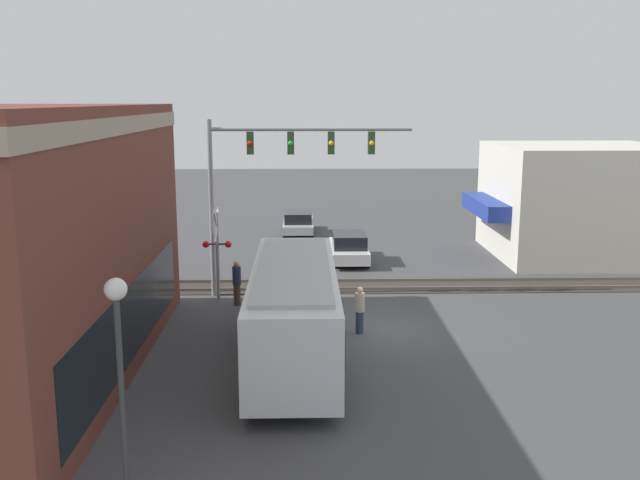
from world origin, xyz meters
TOP-DOWN VIEW (x-y plane):
  - ground_plane at (0.00, 0.00)m, footprint 120.00×120.00m
  - shop_building at (12.09, -11.71)m, footprint 8.11×9.71m
  - city_bus at (-2.96, 2.80)m, footprint 10.11×2.59m
  - traffic_signal_gantry at (4.64, 3.61)m, footprint 0.42×8.22m
  - crossing_signal at (4.10, 5.98)m, footprint 1.41×1.18m
  - streetlamp at (-11.08, 6.05)m, footprint 0.44×0.44m
  - rail_track_near at (6.00, 0.00)m, footprint 2.60×60.00m
  - parked_car_white at (10.84, 0.20)m, footprint 4.49×1.82m
  - parked_car_silver at (18.70, 2.80)m, footprint 4.54×1.82m
  - pedestrian_near_bus at (-0.36, 0.55)m, footprint 0.34×0.34m
  - pedestrian_at_crossing at (3.23, 5.14)m, footprint 0.34×0.34m

SIDE VIEW (x-z plane):
  - ground_plane at x=0.00m, z-range 0.00..0.00m
  - rail_track_near at x=6.00m, z-range -0.05..0.10m
  - parked_car_silver at x=18.70m, z-range -0.04..1.32m
  - parked_car_white at x=10.84m, z-range -0.05..1.43m
  - pedestrian_near_bus at x=-0.36m, z-range 0.01..1.68m
  - pedestrian_at_crossing at x=3.23m, z-range 0.02..1.83m
  - city_bus at x=-2.96m, z-range 0.16..3.21m
  - crossing_signal at x=4.10m, z-range 0.39..4.20m
  - streetlamp at x=-11.08m, z-range 0.46..5.20m
  - shop_building at x=12.09m, z-range 0.00..5.75m
  - traffic_signal_gantry at x=4.64m, z-range 1.87..9.14m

